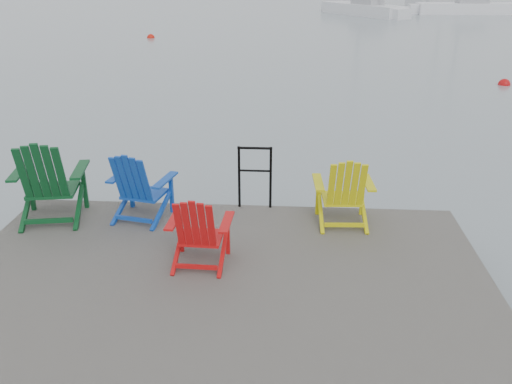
# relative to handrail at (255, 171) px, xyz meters

# --- Properties ---
(ground) EXTENTS (400.00, 400.00, 0.00)m
(ground) POSITION_rel_handrail_xyz_m (-0.25, -2.45, -1.04)
(ground) COLOR slate
(ground) RESTS_ON ground
(dock) EXTENTS (6.00, 5.00, 1.40)m
(dock) POSITION_rel_handrail_xyz_m (-0.25, -2.45, -0.69)
(dock) COLOR #282623
(dock) RESTS_ON ground
(handrail) EXTENTS (0.48, 0.04, 0.90)m
(handrail) POSITION_rel_handrail_xyz_m (0.00, 0.00, 0.00)
(handrail) COLOR black
(handrail) RESTS_ON dock
(chair_green) EXTENTS (1.03, 0.97, 1.16)m
(chair_green) POSITION_rel_handrail_xyz_m (-2.68, -0.62, 0.04)
(chair_green) COLOR #0B401C
(chair_green) RESTS_ON dock
(chair_blue) EXTENTS (0.89, 0.84, 0.98)m
(chair_blue) POSITION_rel_handrail_xyz_m (-1.51, -0.50, -0.05)
(chair_blue) COLOR #0F3EA4
(chair_blue) RESTS_ON dock
(chair_red) EXTENTS (0.73, 0.68, 0.89)m
(chair_red) POSITION_rel_handrail_xyz_m (-0.52, -1.64, -0.09)
(chair_red) COLOR red
(chair_red) RESTS_ON dock
(chair_yellow) EXTENTS (0.80, 0.74, 0.97)m
(chair_yellow) POSITION_rel_handrail_xyz_m (1.20, -0.48, -0.05)
(chair_yellow) COLOR #D0C90B
(chair_yellow) RESTS_ON dock
(sailboat_near) EXTENTS (5.94, 7.26, 10.49)m
(sailboat_near) POSITION_rel_handrail_xyz_m (5.75, 36.68, -0.69)
(sailboat_near) COLOR silver
(sailboat_near) RESTS_ON ground
(sailboat_mid) EXTENTS (7.74, 8.75, 12.73)m
(sailboat_mid) POSITION_rel_handrail_xyz_m (14.38, 48.80, -0.69)
(sailboat_mid) COLOR #BCBCC1
(sailboat_mid) RESTS_ON ground
(sailboat_far) EXTENTS (7.57, 2.18, 10.49)m
(sailboat_far) POSITION_rel_handrail_xyz_m (13.87, 38.29, -0.69)
(sailboat_far) COLOR white
(sailboat_far) RESTS_ON ground
(buoy_a) EXTENTS (0.39, 0.39, 0.39)m
(buoy_a) POSITION_rel_handrail_xyz_m (7.44, 11.26, -1.04)
(buoy_a) COLOR #B80A0D
(buoy_a) RESTS_ON ground
(buoy_b) EXTENTS (0.41, 0.41, 0.41)m
(buoy_b) POSITION_rel_handrail_xyz_m (-7.10, 22.25, -1.04)
(buoy_b) COLOR red
(buoy_b) RESTS_ON ground
(buoy_d) EXTENTS (0.32, 0.32, 0.32)m
(buoy_d) POSITION_rel_handrail_xyz_m (6.94, 37.55, -1.04)
(buoy_d) COLOR #CF410C
(buoy_d) RESTS_ON ground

